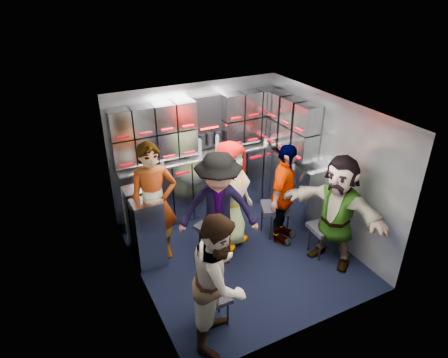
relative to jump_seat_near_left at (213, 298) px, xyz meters
name	(u,v)px	position (x,y,z in m)	size (l,w,h in m)	color
floor	(241,253)	(0.88, 0.95, -0.36)	(3.00, 3.00, 0.00)	black
wall_back	(197,148)	(0.88, 2.45, 0.69)	(2.80, 0.04, 2.10)	gray
wall_left	(137,216)	(-0.52, 0.95, 0.69)	(0.04, 3.00, 2.10)	gray
wall_right	(327,168)	(2.28, 0.95, 0.69)	(0.04, 3.00, 2.10)	gray
ceiling	(244,111)	(0.88, 0.95, 1.74)	(2.80, 3.00, 0.02)	silver
cart_bank_back	(203,184)	(0.88, 2.24, 0.13)	(2.68, 0.38, 0.99)	#969CA5
cart_bank_left	(145,226)	(-0.31, 1.51, 0.13)	(0.38, 0.76, 0.99)	#969CA5
counter	(202,155)	(0.88, 2.24, 0.65)	(2.68, 0.42, 0.03)	#B3B5BA
locker_bank_back	(200,125)	(0.88, 2.30, 1.13)	(2.68, 0.28, 0.82)	#969CA5
locker_bank_right	(292,125)	(2.13, 1.65, 1.13)	(0.28, 1.00, 0.82)	#969CA5
right_cabinet	(291,186)	(2.13, 1.55, 0.14)	(0.28, 1.20, 1.00)	#969CA5
coffee_niche	(209,123)	(1.06, 2.36, 1.11)	(0.46, 0.16, 0.84)	black
red_latch_strip	(207,168)	(0.88, 2.04, 0.52)	(2.60, 0.02, 0.03)	#B3000D
jump_seat_near_left	(213,298)	(0.00, 0.00, 0.00)	(0.35, 0.33, 0.41)	black
jump_seat_mid_left	(213,228)	(0.55, 1.15, 0.06)	(0.52, 0.51, 0.48)	black
jump_seat_center	(224,211)	(0.87, 1.47, 0.05)	(0.50, 0.49, 0.47)	black
jump_seat_mid_right	(275,209)	(1.59, 1.17, 0.06)	(0.52, 0.51, 0.48)	black
jump_seat_near_right	(324,229)	(1.92, 0.46, 0.04)	(0.40, 0.38, 0.45)	black
attendant_standing	(154,204)	(-0.17, 1.44, 0.49)	(0.62, 0.41, 1.70)	black
attendant_arc_a	(220,280)	(0.00, -0.18, 0.41)	(0.76, 0.59, 1.55)	black
attendant_arc_b	(219,210)	(0.55, 0.97, 0.45)	(1.05, 0.60, 1.62)	black
attendant_arc_c	(230,195)	(0.87, 1.29, 0.43)	(0.78, 0.50, 1.59)	black
attendant_arc_d	(284,195)	(1.59, 0.99, 0.40)	(0.89, 0.37, 1.52)	black
attendant_arc_e	(337,211)	(1.92, 0.28, 0.43)	(1.47, 0.47, 1.58)	black
bottle_left	(200,148)	(0.83, 2.19, 0.80)	(0.06, 0.06, 0.26)	white
bottle_mid	(161,156)	(0.21, 2.19, 0.80)	(0.06, 0.06, 0.26)	white
bottle_right	(217,144)	(1.13, 2.19, 0.80)	(0.06, 0.06, 0.28)	white
cup_left	(146,165)	(-0.03, 2.18, 0.71)	(0.08, 0.08, 0.09)	beige
cup_right	(266,140)	(2.02, 2.18, 0.72)	(0.08, 0.08, 0.10)	beige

